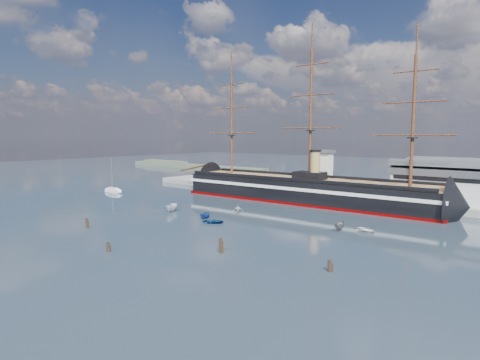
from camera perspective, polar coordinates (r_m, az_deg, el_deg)
The scene contains 16 objects.
ground at distance 120.91m, azimuth 3.31°, elevation -4.21°, with size 600.00×600.00×0.00m, color #212D38.
quay at distance 146.57m, azimuth 14.93°, elevation -2.55°, with size 180.00×18.00×2.00m, color slate.
quay_tower at distance 145.83m, azimuth 12.04°, elevation 1.34°, with size 5.00×5.00×15.00m.
shoreline at distance 284.27m, azimuth -7.90°, elevation 2.10°, with size 120.00×10.00×4.00m.
warship at distance 136.47m, azimuth 8.46°, elevation -1.34°, with size 113.13×19.14×53.94m.
sailboat at distance 164.60m, azimuth -17.59°, elevation -1.38°, with size 8.57×2.90×13.53m.
motorboat_a at distance 118.74m, azimuth -9.68°, elevation -4.48°, with size 7.00×2.57×2.80m, color silver.
motorboat_b at distance 102.30m, azimuth -3.75°, elevation -6.15°, with size 3.42×1.37×1.59m, color navy.
motorboat_c at distance 97.48m, azimuth 13.95°, elevation -6.95°, with size 5.88×2.16×2.35m, color slate.
motorboat_d at distance 118.13m, azimuth -0.32°, elevation -4.45°, with size 5.61×2.43×2.06m, color silver.
motorboat_e at distance 97.15m, azimuth 17.56°, elevation -7.11°, with size 3.15×1.26×1.47m, color silver.
motorboat_g at distance 107.79m, azimuth -5.01°, elevation -5.52°, with size 4.93×1.81×1.97m, color navy.
piling_near_left at distance 103.71m, azimuth -20.92°, elevation -6.39°, with size 0.64×0.64×3.10m, color black.
piling_near_mid at distance 81.91m, azimuth -18.24°, elevation -9.63°, with size 0.64×0.64×2.54m, color black.
piling_near_right at distance 77.11m, azimuth -2.79°, elevation -10.32°, with size 0.64×0.64×3.61m, color black.
piling_far_right at distance 68.62m, azimuth 12.60°, elevation -12.59°, with size 0.64×0.64×2.70m, color black.
Camera 1 is at (70.68, -55.58, 22.06)m, focal length 30.00 mm.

